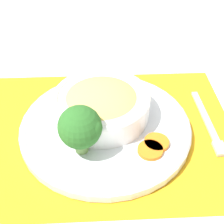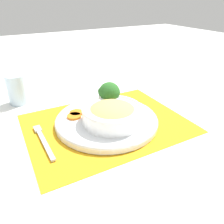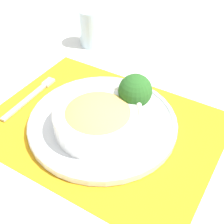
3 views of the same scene
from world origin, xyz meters
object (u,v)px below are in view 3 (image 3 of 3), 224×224
Objects in this scene: water_glass at (92,30)px; broccoli_floret at (135,91)px; fork at (34,94)px; bowl at (98,118)px.

broccoli_floret is at bearing -41.67° from water_glass.
water_glass is at bearing 138.33° from broccoli_floret.
fork is at bearing -167.42° from broccoli_floret.
bowl is at bearing -10.52° from fork.
broccoli_floret is at bearing 11.51° from fork.
bowl is at bearing -55.16° from water_glass.
fork is at bearing -86.63° from water_glass.
fork is (-0.25, -0.06, -0.07)m from broccoli_floret.
water_glass is (-0.26, 0.24, -0.03)m from broccoli_floret.
broccoli_floret is at bearing 67.16° from bowl.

